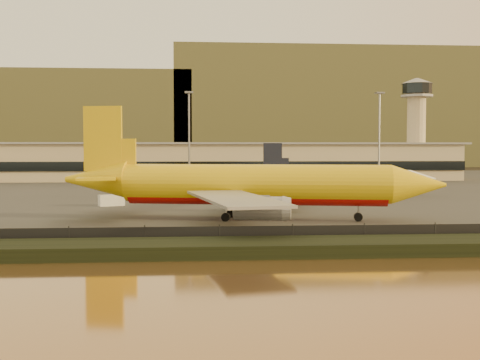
% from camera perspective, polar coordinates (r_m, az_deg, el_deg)
% --- Properties ---
extents(ground, '(900.00, 900.00, 0.00)m').
position_cam_1_polar(ground, '(78.76, 2.02, -4.88)').
color(ground, black).
rests_on(ground, ground).
extents(embankment, '(320.00, 7.00, 1.40)m').
position_cam_1_polar(embankment, '(61.98, 3.78, -6.39)').
color(embankment, black).
rests_on(embankment, ground).
extents(tarmac, '(320.00, 220.00, 0.20)m').
position_cam_1_polar(tarmac, '(173.08, -1.47, -0.55)').
color(tarmac, '#2D2D2D').
rests_on(tarmac, ground).
extents(perimeter_fence, '(300.00, 0.05, 2.20)m').
position_cam_1_polar(perimeter_fence, '(65.80, 3.29, -5.31)').
color(perimeter_fence, black).
rests_on(perimeter_fence, tarmac).
extents(terminal_building, '(202.00, 25.00, 12.60)m').
position_cam_1_polar(terminal_building, '(203.22, -6.00, 1.70)').
color(terminal_building, tan).
rests_on(terminal_building, tarmac).
extents(control_tower, '(11.20, 11.20, 35.50)m').
position_cam_1_polar(control_tower, '(223.14, 16.38, 5.67)').
color(control_tower, tan).
rests_on(control_tower, tarmac).
extents(apron_light_masts, '(152.20, 12.20, 25.40)m').
position_cam_1_polar(apron_light_masts, '(154.43, 4.49, 4.81)').
color(apron_light_masts, slate).
rests_on(apron_light_masts, tarmac).
extents(distant_hills, '(470.00, 160.00, 70.00)m').
position_cam_1_polar(distant_hills, '(418.21, -6.03, 5.81)').
color(distant_hills, brown).
rests_on(distant_hills, ground).
extents(dhl_cargo_jet, '(56.95, 54.92, 17.09)m').
position_cam_1_polar(dhl_cargo_jet, '(89.51, 0.83, -0.52)').
color(dhl_cargo_jet, '#E0B60B').
rests_on(dhl_cargo_jet, tarmac).
extents(white_narrowbody_jet, '(41.17, 39.55, 11.90)m').
position_cam_1_polar(white_narrowbody_jet, '(140.07, 9.77, 0.07)').
color(white_narrowbody_jet, white).
rests_on(white_narrowbody_jet, tarmac).
extents(gse_vehicle_yellow, '(4.78, 3.33, 1.97)m').
position_cam_1_polar(gse_vehicle_yellow, '(102.69, 2.96, -2.38)').
color(gse_vehicle_yellow, '#E0B60B').
rests_on(gse_vehicle_yellow, tarmac).
extents(gse_vehicle_white, '(5.00, 3.60, 2.05)m').
position_cam_1_polar(gse_vehicle_white, '(113.80, -12.10, -1.89)').
color(gse_vehicle_white, white).
rests_on(gse_vehicle_white, tarmac).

